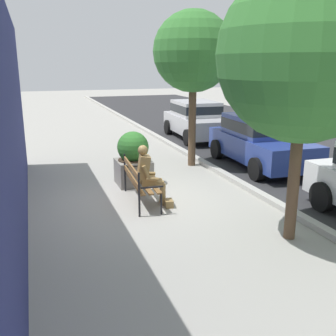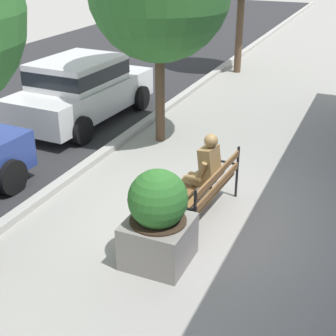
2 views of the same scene
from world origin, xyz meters
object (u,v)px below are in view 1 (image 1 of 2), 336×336
object	(u,v)px
concrete_planter	(133,159)
parked_car_silver	(196,119)
park_bench	(138,179)
street_tree_down_street	(305,55)
parked_car_blue	(260,139)
bronze_statue_seated	(150,176)
street_tree_near_bench	(193,52)

from	to	relation	value
concrete_planter	parked_car_silver	distance (m)	6.89
concrete_planter	park_bench	bearing A→B (deg)	-9.72
street_tree_down_street	parked_car_blue	world-z (taller)	street_tree_down_street
park_bench	street_tree_down_street	distance (m)	4.37
parked_car_silver	parked_car_blue	world-z (taller)	same
park_bench	parked_car_blue	bearing A→B (deg)	114.14
parked_car_blue	concrete_planter	bearing A→B (deg)	-82.25
park_bench	concrete_planter	bearing A→B (deg)	170.28
concrete_planter	bronze_statue_seated	bearing A→B (deg)	-1.08
street_tree_down_street	street_tree_near_bench	bearing A→B (deg)	176.38
bronze_statue_seated	concrete_planter	xyz separation A→B (m)	(-1.65, 0.03, 0.01)
parked_car_blue	bronze_statue_seated	bearing A→B (deg)	-62.09
street_tree_near_bench	bronze_statue_seated	bearing A→B (deg)	-36.86
concrete_planter	parked_car_blue	bearing A→B (deg)	97.75
street_tree_down_street	parked_car_silver	distance (m)	10.20
parked_car_silver	street_tree_down_street	bearing A→B (deg)	-13.28
bronze_statue_seated	street_tree_near_bench	distance (m)	4.62
bronze_statue_seated	parked_car_silver	world-z (taller)	parked_car_silver
park_bench	street_tree_down_street	world-z (taller)	street_tree_down_street
parked_car_silver	parked_car_blue	bearing A→B (deg)	0.00
parked_car_blue	street_tree_near_bench	bearing A→B (deg)	-111.88
park_bench	parked_car_silver	world-z (taller)	parked_car_silver
street_tree_down_street	parked_car_silver	size ratio (longest dim) A/B	1.12
park_bench	parked_car_blue	size ratio (longest dim) A/B	0.44
park_bench	concrete_planter	xyz separation A→B (m)	(-1.40, 0.24, 0.13)
park_bench	concrete_planter	size ratio (longest dim) A/B	1.31
bronze_statue_seated	parked_car_silver	size ratio (longest dim) A/B	0.33
bronze_statue_seated	concrete_planter	bearing A→B (deg)	178.92
park_bench	parked_car_silver	size ratio (longest dim) A/B	0.44
parked_car_silver	parked_car_blue	xyz separation A→B (m)	(4.95, 0.00, 0.00)
parked_car_blue	parked_car_silver	bearing A→B (deg)	180.00
park_bench	parked_car_blue	distance (m)	4.81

